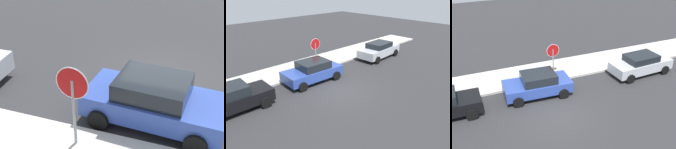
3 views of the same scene
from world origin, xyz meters
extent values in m
plane|color=#2D2D30|center=(0.00, 0.00, 0.00)|extent=(60.00, 60.00, 0.00)
cylinder|color=gray|center=(1.45, 4.24, 1.06)|extent=(0.08, 0.08, 2.12)
cylinder|color=white|center=(1.45, 4.24, 2.03)|extent=(0.90, 0.04, 0.90)
cylinder|color=red|center=(1.45, 4.24, 2.03)|extent=(0.84, 0.05, 0.84)
cube|color=#2D479E|center=(-0.29, 2.46, 0.63)|extent=(4.21, 2.09, 0.65)
cube|color=black|center=(-0.20, 2.45, 1.22)|extent=(2.13, 1.75, 0.53)
cylinder|color=black|center=(1.15, 3.31, 0.32)|extent=(0.65, 0.25, 0.64)
cylinder|color=black|center=(1.05, 1.45, 0.32)|extent=(0.65, 0.25, 0.64)
cylinder|color=black|center=(-1.64, 3.46, 0.32)|extent=(0.65, 0.25, 0.64)
cylinder|color=black|center=(-1.74, 1.60, 0.32)|extent=(0.65, 0.25, 0.64)
camera|label=1|loc=(-1.85, 10.68, 6.42)|focal=55.00mm
camera|label=2|loc=(-8.83, -9.01, 6.49)|focal=35.00mm
camera|label=3|loc=(-4.67, -12.04, 9.31)|focal=45.00mm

